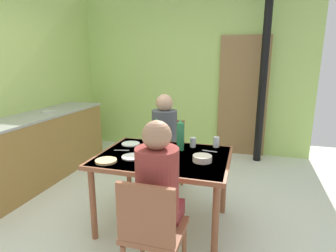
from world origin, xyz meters
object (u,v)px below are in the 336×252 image
Objects in this scene: chair_far_diner at (167,150)px; serving_bowl_center at (202,158)px; chair_near_diner at (152,230)px; water_bottle_green_near at (157,133)px; water_bottle_green_far at (180,136)px; person_far_diner at (164,131)px; dining_table at (164,163)px; kitchen_counter at (32,150)px; person_near_diner at (158,182)px.

chair_far_diner reaches higher than serving_bowl_center.
water_bottle_green_near is at bearing 106.62° from chair_near_diner.
chair_far_diner is 2.80× the size of water_bottle_green_far.
chair_far_diner is 1.13× the size of person_far_diner.
dining_table is at bearing 101.53° from chair_near_diner.
dining_table is 0.84m from chair_near_diner.
kitchen_counter reaches higher than chair_far_diner.
water_bottle_green_near is at bearing 94.36° from chair_far_diner.
chair_near_diner is at bearing -86.99° from water_bottle_green_far.
kitchen_counter is 1.85m from water_bottle_green_near.
person_far_diner reaches higher than kitchen_counter.
kitchen_counter is 2.99× the size of chair_near_diner.
person_near_diner is at bearing -71.16° from water_bottle_green_near.
chair_near_diner is at bearing -78.47° from dining_table.
chair_far_diner is 1.13× the size of person_near_diner.
chair_near_diner is 1.08m from water_bottle_green_far.
chair_near_diner is 1.13× the size of person_near_diner.
dining_table is 1.60× the size of person_far_diner.
chair_far_diner is at bearing 94.36° from water_bottle_green_near.
water_bottle_green_near is at bearing 147.94° from serving_bowl_center.
person_far_diner is at bearing 105.16° from person_near_diner.
water_bottle_green_far is at bearing 93.48° from person_near_diner.
chair_near_diner is 1.13× the size of person_far_diner.
person_far_diner is at bearing 103.83° from chair_near_diner.
person_far_diner is at bearing 95.84° from water_bottle_green_near.
person_near_diner reaches higher than chair_near_diner.
chair_near_diner is 1.20m from water_bottle_green_near.
water_bottle_green_far reaches higher than chair_near_diner.
water_bottle_green_far is (2.07, -0.24, 0.42)m from kitchen_counter.
kitchen_counter is 2.01m from dining_table.
dining_table is (1.95, -0.44, 0.20)m from kitchen_counter.
person_near_diner reaches higher than water_bottle_green_near.
water_bottle_green_near is (-0.33, 1.09, 0.37)m from chair_near_diner.
chair_near_diner is at bearing -90.00° from person_near_diner.
person_far_diner is (-0.37, 1.49, 0.28)m from chair_near_diner.
person_near_diner reaches higher than dining_table.
water_bottle_green_near is at bearing 164.38° from water_bottle_green_far.
chair_far_diner is at bearing 123.54° from serving_bowl_center.
dining_table is 0.72m from person_far_diner.
person_near_diner is at bearing -76.22° from dining_table.
person_near_diner is (0.37, -1.49, 0.28)m from chair_far_diner.
chair_far_diner is at bearing 117.15° from water_bottle_green_far.
water_bottle_green_near is (1.79, -0.17, 0.41)m from kitchen_counter.
chair_near_diner is at bearing 102.70° from chair_far_diner.
person_near_diner is (2.12, -1.12, 0.33)m from kitchen_counter.
serving_bowl_center is (0.58, -0.87, 0.26)m from chair_far_diner.
person_near_diner is at bearing 103.83° from chair_far_diner.
chair_far_diner is 0.78m from water_bottle_green_far.
serving_bowl_center is at bearing -8.65° from dining_table.
serving_bowl_center is (0.58, -0.73, -0.03)m from person_far_diner.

